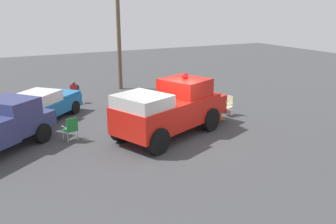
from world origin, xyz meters
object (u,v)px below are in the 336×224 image
at_px(lawn_chair_spare, 228,104).
at_px(spectator_seated, 73,92).
at_px(lawn_chair_by_car, 71,128).
at_px(classic_hot_rod, 43,105).
at_px(lawn_chair_near_truck, 75,93).
at_px(traffic_cone, 219,113).
at_px(utility_pole, 118,27).
at_px(vintage_fire_truck, 172,108).

relative_size(lawn_chair_spare, spectator_seated, 0.79).
relative_size(lawn_chair_by_car, spectator_seated, 0.79).
xyz_separation_m(classic_hot_rod, lawn_chair_near_truck, (2.10, 2.49, -0.16)).
height_order(classic_hot_rod, spectator_seated, classic_hot_rod).
height_order(spectator_seated, traffic_cone, spectator_seated).
bearing_deg(traffic_cone, lawn_chair_by_car, 177.46).
distance_m(classic_hot_rod, utility_pole, 8.13).
xyz_separation_m(spectator_seated, traffic_cone, (5.72, -6.23, -0.39)).
bearing_deg(lawn_chair_near_truck, vintage_fire_truck, -70.38).
bearing_deg(classic_hot_rod, lawn_chair_near_truck, 49.87).
xyz_separation_m(lawn_chair_near_truck, traffic_cone, (5.63, -6.33, -0.28)).
bearing_deg(traffic_cone, spectator_seated, 132.53).
relative_size(vintage_fire_truck, utility_pole, 0.81).
relative_size(lawn_chair_by_car, traffic_cone, 1.61).
bearing_deg(vintage_fire_truck, lawn_chair_by_car, 164.22).
relative_size(classic_hot_rod, lawn_chair_spare, 4.33).
bearing_deg(spectator_seated, traffic_cone, -47.47).
distance_m(vintage_fire_truck, spectator_seated, 7.56).
relative_size(vintage_fire_truck, spectator_seated, 4.90).
relative_size(lawn_chair_spare, traffic_cone, 1.61).
bearing_deg(utility_pole, traffic_cone, -76.67).
height_order(vintage_fire_truck, traffic_cone, vintage_fire_truck).
relative_size(utility_pole, traffic_cone, 12.32).
xyz_separation_m(vintage_fire_truck, traffic_cone, (3.08, 0.83, -0.89)).
xyz_separation_m(vintage_fire_truck, utility_pole, (1.03, 9.46, 2.86)).
bearing_deg(lawn_chair_near_truck, traffic_cone, -48.35).
xyz_separation_m(classic_hot_rod, lawn_chair_spare, (8.50, -3.44, -0.16)).
bearing_deg(classic_hot_rod, utility_pole, 40.13).
bearing_deg(lawn_chair_near_truck, lawn_chair_spare, -42.81).
xyz_separation_m(classic_hot_rod, lawn_chair_by_car, (0.59, -3.52, -0.16)).
height_order(lawn_chair_by_car, spectator_seated, spectator_seated).
bearing_deg(classic_hot_rod, spectator_seated, 49.98).
xyz_separation_m(lawn_chair_near_truck, lawn_chair_by_car, (-1.51, -6.01, 0.00)).
height_order(lawn_chair_spare, traffic_cone, lawn_chair_spare).
xyz_separation_m(classic_hot_rod, spectator_seated, (2.01, 2.39, -0.05)).
distance_m(vintage_fire_truck, lawn_chair_spare, 4.09).
relative_size(lawn_chair_spare, utility_pole, 0.13).
bearing_deg(utility_pole, spectator_seated, -146.87).
bearing_deg(spectator_seated, vintage_fire_truck, -69.50).
relative_size(vintage_fire_truck, lawn_chair_near_truck, 6.20).
height_order(classic_hot_rod, traffic_cone, classic_hot_rod).
bearing_deg(lawn_chair_by_car, traffic_cone, -2.54).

